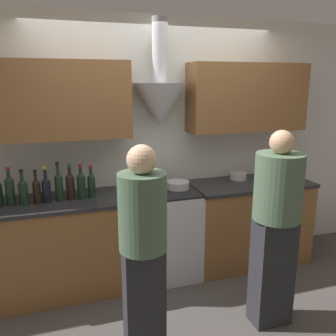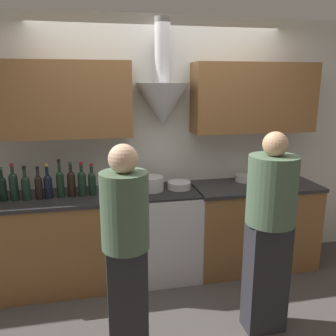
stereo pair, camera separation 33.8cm
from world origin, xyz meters
name	(u,v)px [view 1 (the left image)]	position (x,y,z in m)	size (l,w,h in m)	color
ground_plane	(175,290)	(0.00, 0.00, 0.00)	(12.00, 12.00, 0.00)	#4C4744
wall_back	(156,130)	(-0.01, 0.60, 1.48)	(8.40, 0.53, 2.60)	silver
counter_left	(64,246)	(-1.00, 0.34, 0.46)	(1.39, 0.62, 0.91)	brown
counter_right	(248,222)	(0.96, 0.34, 0.46)	(1.31, 0.62, 0.91)	brown
stove_range	(165,232)	(0.00, 0.34, 0.46)	(0.62, 0.60, 0.91)	silver
wine_bottle_2	(10,189)	(-1.41, 0.33, 1.05)	(0.08, 0.08, 0.34)	black
wine_bottle_3	(23,191)	(-1.30, 0.31, 1.04)	(0.08, 0.08, 0.32)	black
wine_bottle_4	(37,190)	(-1.19, 0.31, 1.03)	(0.07, 0.07, 0.30)	black
wine_bottle_5	(46,189)	(-1.11, 0.31, 1.04)	(0.08, 0.08, 0.33)	black
wine_bottle_6	(59,186)	(-1.00, 0.32, 1.05)	(0.07, 0.07, 0.36)	black
wine_bottle_7	(70,185)	(-0.90, 0.33, 1.05)	(0.08, 0.08, 0.33)	black
wine_bottle_8	(81,185)	(-0.81, 0.32, 1.05)	(0.08, 0.08, 0.32)	black
wine_bottle_9	(91,184)	(-0.72, 0.33, 1.04)	(0.07, 0.07, 0.30)	black
stock_pot	(151,184)	(-0.14, 0.35, 0.98)	(0.24, 0.24, 0.14)	silver
mixing_bowl	(178,185)	(0.14, 0.36, 0.95)	(0.23, 0.23, 0.07)	silver
orange_fruit	(287,178)	(1.34, 0.22, 0.95)	(0.08, 0.08, 0.08)	orange
saucepan	(238,176)	(0.89, 0.48, 0.95)	(0.19, 0.19, 0.07)	silver
chefs_knife	(282,177)	(1.39, 0.38, 0.92)	(0.22, 0.06, 0.01)	silver
person_foreground_left	(143,251)	(-0.50, -0.80, 0.88)	(0.31, 0.31, 1.59)	#28282D
person_foreground_right	(276,222)	(0.61, -0.66, 0.88)	(0.37, 0.37, 1.62)	#28282D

